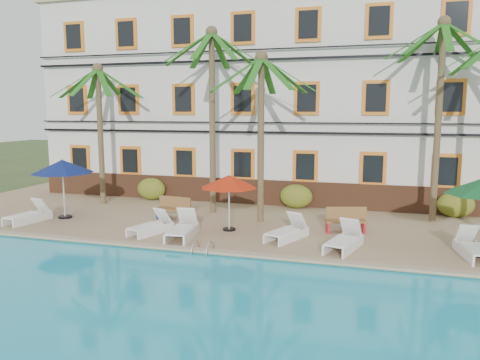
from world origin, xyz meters
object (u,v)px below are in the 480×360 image
(umbrella_red, at_px, (229,182))
(lounger_f, at_px, (473,247))
(palm_a, at_px, (100,113))
(palm_d, at_px, (440,92))
(lounger_b, at_px, (151,226))
(lounger_e, at_px, (344,240))
(umbrella_blue, at_px, (62,167))
(lounger_a, at_px, (29,215))
(bench_right, at_px, (345,220))
(pool_ladder, at_px, (202,252))
(bench_left, at_px, (174,208))
(lounger_c, at_px, (183,229))
(palm_c, at_px, (261,112))
(lounger_d, at_px, (287,231))
(palm_b, at_px, (212,95))

(umbrella_red, relative_size, lounger_f, 1.08)
(palm_a, xyz_separation_m, palm_d, (14.89, 0.41, 0.82))
(lounger_b, relative_size, lounger_e, 0.92)
(palm_d, bearing_deg, palm_a, -178.42)
(umbrella_blue, height_order, umbrella_red, umbrella_blue)
(lounger_a, relative_size, bench_right, 1.26)
(palm_d, height_order, pool_ladder, palm_d)
(umbrella_red, xyz_separation_m, bench_left, (-2.72, 1.06, -1.37))
(umbrella_blue, height_order, lounger_a, umbrella_blue)
(lounger_c, bearing_deg, pool_ladder, -48.02)
(bench_right, bearing_deg, bench_left, 178.86)
(bench_left, height_order, pool_ladder, bench_left)
(palm_c, distance_m, lounger_b, 6.08)
(lounger_a, bearing_deg, umbrella_red, 7.09)
(lounger_f, relative_size, bench_left, 1.28)
(lounger_c, distance_m, lounger_f, 9.44)
(umbrella_red, xyz_separation_m, lounger_b, (-2.60, -1.22, -1.56))
(lounger_b, xyz_separation_m, lounger_c, (1.34, -0.24, 0.04))
(umbrella_red, bearing_deg, lounger_b, -154.96)
(umbrella_blue, distance_m, lounger_b, 5.14)
(lounger_a, relative_size, lounger_d, 0.99)
(lounger_d, height_order, bench_right, bench_right)
(lounger_c, relative_size, bench_left, 1.38)
(lounger_f, xyz_separation_m, bench_right, (-3.98, 1.91, 0.18))
(pool_ladder, bearing_deg, lounger_e, 20.35)
(palm_b, distance_m, pool_ladder, 7.83)
(lounger_b, bearing_deg, palm_c, 40.63)
(umbrella_blue, bearing_deg, bench_left, 13.06)
(lounger_d, distance_m, bench_left, 5.33)
(palm_a, height_order, lounger_e, palm_a)
(pool_ladder, bearing_deg, umbrella_blue, 158.16)
(palm_b, distance_m, lounger_e, 8.68)
(palm_b, height_order, umbrella_blue, palm_b)
(palm_a, bearing_deg, lounger_e, -20.98)
(palm_d, height_order, lounger_a, palm_d)
(umbrella_blue, height_order, bench_left, umbrella_blue)
(lounger_a, xyz_separation_m, bench_right, (12.34, 1.94, 0.18))
(lounger_a, distance_m, lounger_f, 16.32)
(lounger_c, bearing_deg, umbrella_blue, 166.12)
(lounger_a, distance_m, lounger_c, 6.91)
(lounger_c, bearing_deg, bench_left, 120.16)
(palm_b, xyz_separation_m, palm_c, (2.43, -1.11, -0.71))
(palm_b, height_order, palm_c, palm_b)
(umbrella_blue, distance_m, pool_ladder, 8.10)
(palm_d, distance_m, lounger_f, 6.72)
(palm_d, bearing_deg, umbrella_blue, -166.26)
(palm_a, distance_m, lounger_c, 8.70)
(palm_c, xyz_separation_m, bench_right, (3.40, -0.77, -3.92))
(lounger_b, bearing_deg, pool_ladder, -32.41)
(umbrella_blue, bearing_deg, lounger_f, -3.75)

